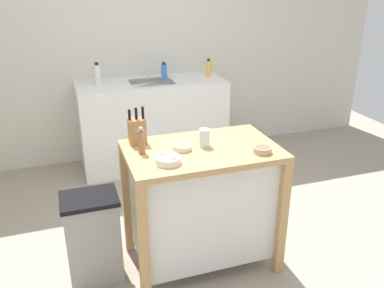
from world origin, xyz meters
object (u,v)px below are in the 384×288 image
Objects in this scene: bottle_hand_soap at (208,68)px; bottle_dish_soap at (97,74)px; bowl_stoneware_deep at (262,150)px; drinking_cup at (205,138)px; bowl_ceramic_small at (182,147)px; sink_faucet at (148,68)px; pepper_grinder at (141,141)px; bowl_ceramic_wide at (168,160)px; knife_block at (137,131)px; bottle_spray_cleaner at (164,71)px; kitchen_island at (201,200)px; trash_bin at (93,238)px.

bottle_dish_soap is at bearing 179.00° from bottle_hand_soap.
bottle_hand_soap is (0.38, 1.96, 0.10)m from bowl_stoneware_deep.
bowl_stoneware_deep is at bearing -68.16° from bottle_dish_soap.
bowl_ceramic_small is at bearing -176.75° from drinking_cup.
pepper_grinder is at bearing -104.08° from sink_faucet.
drinking_cup is at bearing -111.48° from bottle_hand_soap.
bowl_ceramic_wide is 0.87× the size of pepper_grinder.
knife_block is 1.14× the size of bottle_dish_soap.
bottle_dish_soap reaches higher than bowl_ceramic_small.
drinking_cup is at bearing -25.53° from knife_block.
knife_block is 1.13× the size of sink_faucet.
bottle_hand_soap reaches higher than bowl_ceramic_small.
sink_faucet is at bearing 162.99° from bottle_spray_cleaner.
pepper_grinder reaches higher than kitchen_island.
sink_faucet reaches higher than knife_block.
bowl_stoneware_deep is 1.99m from bottle_hand_soap.
trash_bin is 2.86× the size of sink_faucet.
bottle_dish_soap reaches higher than bottle_spray_cleaner.
trash_bin is 2.35m from bottle_hand_soap.
bowl_ceramic_wide is (0.11, -0.36, -0.07)m from knife_block.
bottle_hand_soap is (1.17, -0.02, -0.01)m from bottle_dish_soap.
pepper_grinder reaches higher than trash_bin.
trash_bin is at bearing -155.84° from knife_block.
bottle_spray_cleaner is at bearing 173.05° from bottle_hand_soap.
bottle_hand_soap is (0.69, 1.74, 0.06)m from drinking_cup.
drinking_cup is 1.85m from sink_faucet.
trash_bin is 3.31× the size of bottle_hand_soap.
bowl_ceramic_small reaches higher than kitchen_island.
sink_faucet is at bearing 97.24° from bowl_stoneware_deep.
bottle_hand_soap is (0.48, -0.06, 0.01)m from bottle_spray_cleaner.
bowl_ceramic_wide is at bearing -59.08° from pepper_grinder.
bowl_stoneware_deep is 0.99× the size of bowl_ceramic_small.
bowl_stoneware_deep is 2.08m from sink_faucet.
bottle_hand_soap is at bearing 79.11° from bowl_stoneware_deep.
trash_bin is (-0.61, 0.04, -0.58)m from bowl_ceramic_small.
bowl_stoneware_deep is at bearing -29.53° from kitchen_island.
bottle_spray_cleaner reaches higher than bowl_stoneware_deep.
sink_faucet is (0.81, 1.82, 0.71)m from trash_bin.
bottle_dish_soap is at bearing 95.50° from bowl_ceramic_wide.
kitchen_island is 8.57× the size of bowl_stoneware_deep.
pepper_grinder is (-0.12, 0.19, 0.06)m from bowl_ceramic_wide.
bottle_hand_soap reaches higher than trash_bin.
drinking_cup is (0.40, -0.19, -0.03)m from knife_block.
bowl_stoneware_deep is 2.13m from bottle_dish_soap.
bottle_hand_soap is (1.45, 1.71, 0.69)m from trash_bin.
knife_block is 2.14× the size of bowl_ceramic_small.
bottle_spray_cleaner is at bearing 83.36° from drinking_cup.
bottle_dish_soap is (-0.08, 1.57, 0.04)m from knife_block.
kitchen_island is 6.44× the size of bowl_ceramic_wide.
bottle_hand_soap reaches higher than kitchen_island.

